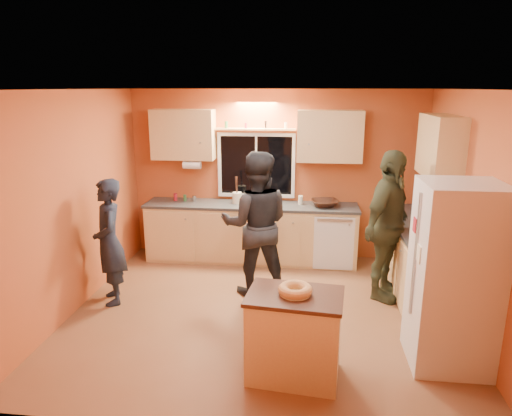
# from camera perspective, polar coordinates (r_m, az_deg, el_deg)

# --- Properties ---
(ground) EXTENTS (4.50, 4.50, 0.00)m
(ground) POSITION_cam_1_polar(r_m,az_deg,el_deg) (5.64, 0.81, -12.87)
(ground) COLOR brown
(ground) RESTS_ON ground
(room_shell) EXTENTS (4.54, 4.04, 2.61)m
(room_shell) POSITION_cam_1_polar(r_m,az_deg,el_deg) (5.48, 2.55, 4.29)
(room_shell) COLOR #B6542E
(room_shell) RESTS_ON ground
(back_counter) EXTENTS (4.23, 0.62, 0.90)m
(back_counter) POSITION_cam_1_polar(r_m,az_deg,el_deg) (7.02, 2.32, -3.14)
(back_counter) COLOR tan
(back_counter) RESTS_ON ground
(right_counter) EXTENTS (0.62, 1.84, 0.90)m
(right_counter) POSITION_cam_1_polar(r_m,az_deg,el_deg) (6.06, 20.16, -7.09)
(right_counter) COLOR tan
(right_counter) RESTS_ON ground
(refrigerator) EXTENTS (0.72, 0.70, 1.80)m
(refrigerator) POSITION_cam_1_polar(r_m,az_deg,el_deg) (4.72, 23.51, -7.86)
(refrigerator) COLOR silver
(refrigerator) RESTS_ON ground
(island) EXTENTS (0.91, 0.67, 0.83)m
(island) POSITION_cam_1_polar(r_m,az_deg,el_deg) (4.36, 4.78, -15.55)
(island) COLOR tan
(island) RESTS_ON ground
(bundt_pastry) EXTENTS (0.31, 0.31, 0.09)m
(bundt_pastry) POSITION_cam_1_polar(r_m,az_deg,el_deg) (4.15, 4.92, -10.14)
(bundt_pastry) COLOR tan
(bundt_pastry) RESTS_ON island
(person_left) EXTENTS (0.60, 0.68, 1.57)m
(person_left) POSITION_cam_1_polar(r_m,az_deg,el_deg) (5.88, -17.86, -4.07)
(person_left) COLOR black
(person_left) RESTS_ON ground
(person_center) EXTENTS (0.97, 0.79, 1.87)m
(person_center) POSITION_cam_1_polar(r_m,az_deg,el_deg) (5.80, -0.00, -2.06)
(person_center) COLOR black
(person_center) RESTS_ON ground
(person_right) EXTENTS (0.98, 1.19, 1.90)m
(person_right) POSITION_cam_1_polar(r_m,az_deg,el_deg) (5.89, 16.13, -2.21)
(person_right) COLOR #3A3D26
(person_right) RESTS_ON ground
(mixing_bowl) EXTENTS (0.46, 0.46, 0.10)m
(mixing_bowl) POSITION_cam_1_polar(r_m,az_deg,el_deg) (6.87, 8.58, 0.61)
(mixing_bowl) COLOR #321A10
(mixing_bowl) RESTS_ON back_counter
(utensil_crock) EXTENTS (0.14, 0.14, 0.17)m
(utensil_crock) POSITION_cam_1_polar(r_m,az_deg,el_deg) (6.96, -2.38, 1.27)
(utensil_crock) COLOR #EDE7C6
(utensil_crock) RESTS_ON back_counter
(potted_plant) EXTENTS (0.28, 0.25, 0.29)m
(potted_plant) POSITION_cam_1_polar(r_m,az_deg,el_deg) (5.12, 22.16, -4.23)
(potted_plant) COLOR gray
(potted_plant) RESTS_ON right_counter
(red_box) EXTENTS (0.19, 0.17, 0.07)m
(red_box) POSITION_cam_1_polar(r_m,az_deg,el_deg) (6.29, 20.30, -1.65)
(red_box) COLOR #A31927
(red_box) RESTS_ON right_counter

